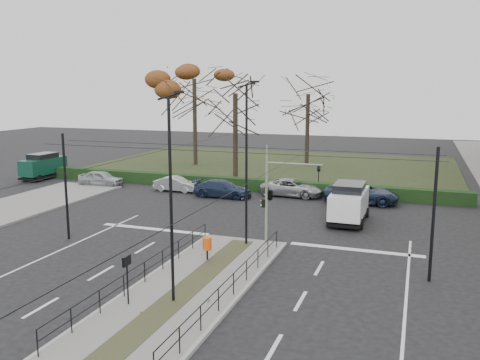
{
  "coord_description": "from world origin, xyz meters",
  "views": [
    {
      "loc": [
        8.79,
        -20.91,
        8.43
      ],
      "look_at": [
        -1.08,
        7.04,
        3.05
      ],
      "focal_mm": 38.0,
      "sensor_mm": 36.0,
      "label": 1
    }
  ],
  "objects_px": {
    "litter_bin": "(207,244)",
    "parked_car_third": "(223,189)",
    "streetlamp_median_near": "(171,198)",
    "parked_car_first": "(101,178)",
    "traffic_light": "(272,193)",
    "parked_car_fourth": "(292,188)",
    "info_panel": "(127,266)",
    "parked_car_fifth": "(361,193)",
    "streetlamp_median_far": "(247,163)",
    "white_van": "(349,202)",
    "parked_car_second": "(176,184)",
    "bare_tree_center": "(308,99)",
    "green_van": "(43,165)",
    "rust_tree": "(194,79)",
    "bare_tree_near": "(235,100)"
  },
  "relations": [
    {
      "from": "green_van",
      "to": "parked_car_fourth",
      "type": "bearing_deg",
      "value": 0.41
    },
    {
      "from": "streetlamp_median_far",
      "to": "rust_tree",
      "type": "xyz_separation_m",
      "value": [
        -14.7,
        25.78,
        4.87
      ]
    },
    {
      "from": "white_van",
      "to": "info_panel",
      "type": "bearing_deg",
      "value": -111.82
    },
    {
      "from": "parked_car_fourth",
      "to": "info_panel",
      "type": "bearing_deg",
      "value": 179.46
    },
    {
      "from": "traffic_light",
      "to": "parked_car_third",
      "type": "relative_size",
      "value": 1.04
    },
    {
      "from": "info_panel",
      "to": "bare_tree_center",
      "type": "bearing_deg",
      "value": 91.78
    },
    {
      "from": "parked_car_second",
      "to": "rust_tree",
      "type": "bearing_deg",
      "value": 16.87
    },
    {
      "from": "parked_car_fourth",
      "to": "streetlamp_median_near",
      "type": "bearing_deg",
      "value": -176.57
    },
    {
      "from": "rust_tree",
      "to": "info_panel",
      "type": "bearing_deg",
      "value": -69.67
    },
    {
      "from": "parked_car_second",
      "to": "parked_car_fifth",
      "type": "relative_size",
      "value": 0.68
    },
    {
      "from": "litter_bin",
      "to": "info_panel",
      "type": "distance_m",
      "value": 5.91
    },
    {
      "from": "parked_car_first",
      "to": "parked_car_second",
      "type": "height_order",
      "value": "parked_car_first"
    },
    {
      "from": "litter_bin",
      "to": "streetlamp_median_near",
      "type": "xyz_separation_m",
      "value": [
        0.66,
        -4.92,
        3.36
      ]
    },
    {
      "from": "parked_car_third",
      "to": "parked_car_fourth",
      "type": "height_order",
      "value": "parked_car_fourth"
    },
    {
      "from": "green_van",
      "to": "bare_tree_center",
      "type": "height_order",
      "value": "bare_tree_center"
    },
    {
      "from": "info_panel",
      "to": "green_van",
      "type": "bearing_deg",
      "value": 135.8
    },
    {
      "from": "parked_car_third",
      "to": "parked_car_fifth",
      "type": "bearing_deg",
      "value": -83.77
    },
    {
      "from": "rust_tree",
      "to": "bare_tree_center",
      "type": "relative_size",
      "value": 1.2
    },
    {
      "from": "traffic_light",
      "to": "parked_car_fourth",
      "type": "distance_m",
      "value": 13.39
    },
    {
      "from": "streetlamp_median_near",
      "to": "parked_car_first",
      "type": "distance_m",
      "value": 26.66
    },
    {
      "from": "parked_car_first",
      "to": "bare_tree_near",
      "type": "xyz_separation_m",
      "value": [
        10.23,
        6.19,
        6.7
      ]
    },
    {
      "from": "traffic_light",
      "to": "streetlamp_median_far",
      "type": "distance_m",
      "value": 2.08
    },
    {
      "from": "litter_bin",
      "to": "streetlamp_median_near",
      "type": "height_order",
      "value": "streetlamp_median_near"
    },
    {
      "from": "info_panel",
      "to": "parked_car_fifth",
      "type": "distance_m",
      "value": 22.53
    },
    {
      "from": "white_van",
      "to": "parked_car_fifth",
      "type": "xyz_separation_m",
      "value": [
        0.17,
        5.66,
        -0.55
      ]
    },
    {
      "from": "litter_bin",
      "to": "parked_car_third",
      "type": "distance_m",
      "value": 15.19
    },
    {
      "from": "parked_car_third",
      "to": "bare_tree_near",
      "type": "xyz_separation_m",
      "value": [
        -1.44,
        6.94,
        6.71
      ]
    },
    {
      "from": "streetlamp_median_near",
      "to": "white_van",
      "type": "distance_m",
      "value": 16.05
    },
    {
      "from": "traffic_light",
      "to": "litter_bin",
      "type": "xyz_separation_m",
      "value": [
        -2.23,
        -3.53,
        -1.98
      ]
    },
    {
      "from": "streetlamp_median_far",
      "to": "white_van",
      "type": "distance_m",
      "value": 8.92
    },
    {
      "from": "streetlamp_median_far",
      "to": "rust_tree",
      "type": "relative_size",
      "value": 0.71
    },
    {
      "from": "streetlamp_median_near",
      "to": "parked_car_fifth",
      "type": "bearing_deg",
      "value": 76.42
    },
    {
      "from": "streetlamp_median_near",
      "to": "parked_car_first",
      "type": "height_order",
      "value": "streetlamp_median_near"
    },
    {
      "from": "traffic_light",
      "to": "green_van",
      "type": "distance_m",
      "value": 29.0
    },
    {
      "from": "parked_car_second",
      "to": "parked_car_third",
      "type": "xyz_separation_m",
      "value": [
        4.44,
        -0.82,
        0.06
      ]
    },
    {
      "from": "parked_car_fourth",
      "to": "parked_car_fifth",
      "type": "xyz_separation_m",
      "value": [
        5.45,
        -0.83,
        0.08
      ]
    },
    {
      "from": "streetlamp_median_near",
      "to": "parked_car_fifth",
      "type": "relative_size",
      "value": 1.51
    },
    {
      "from": "parked_car_first",
      "to": "bare_tree_near",
      "type": "relative_size",
      "value": 0.38
    },
    {
      "from": "info_panel",
      "to": "streetlamp_median_far",
      "type": "height_order",
      "value": "streetlamp_median_far"
    },
    {
      "from": "parked_car_fifth",
      "to": "parked_car_second",
      "type": "bearing_deg",
      "value": 87.81
    },
    {
      "from": "streetlamp_median_near",
      "to": "parked_car_third",
      "type": "relative_size",
      "value": 1.78
    },
    {
      "from": "streetlamp_median_far",
      "to": "info_panel",
      "type": "bearing_deg",
      "value": -101.78
    },
    {
      "from": "traffic_light",
      "to": "rust_tree",
      "type": "distance_m",
      "value": 30.64
    },
    {
      "from": "white_van",
      "to": "green_van",
      "type": "relative_size",
      "value": 0.99
    },
    {
      "from": "parked_car_fourth",
      "to": "bare_tree_near",
      "type": "bearing_deg",
      "value": 55.93
    },
    {
      "from": "traffic_light",
      "to": "parked_car_fifth",
      "type": "distance_m",
      "value": 12.87
    },
    {
      "from": "litter_bin",
      "to": "parked_car_first",
      "type": "xyz_separation_m",
      "value": [
        -16.51,
        15.15,
        -0.28
      ]
    },
    {
      "from": "green_van",
      "to": "parked_car_fifth",
      "type": "height_order",
      "value": "green_van"
    },
    {
      "from": "parked_car_first",
      "to": "rust_tree",
      "type": "xyz_separation_m",
      "value": [
        2.79,
        13.73,
        8.74
      ]
    },
    {
      "from": "streetlamp_median_near",
      "to": "bare_tree_center",
      "type": "bearing_deg",
      "value": 94.15
    }
  ]
}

